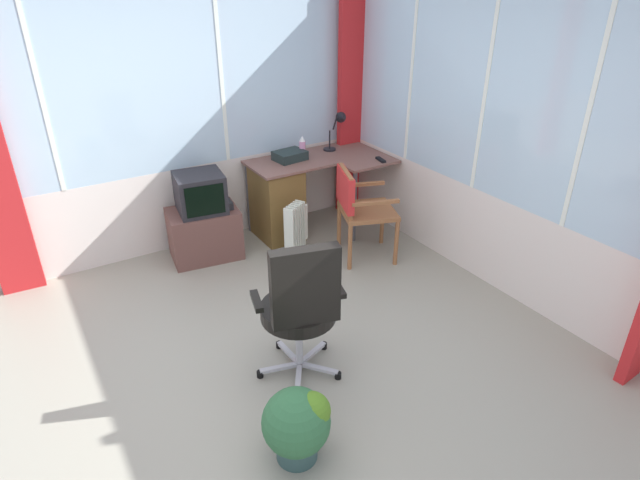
# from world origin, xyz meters

# --- Properties ---
(ground) EXTENTS (5.51, 5.45, 0.06)m
(ground) POSITION_xyz_m (0.00, 0.00, -0.03)
(ground) COLOR gray
(north_window_panel) EXTENTS (4.51, 0.07, 2.52)m
(north_window_panel) POSITION_xyz_m (-0.00, 2.25, 1.26)
(north_window_panel) COLOR silver
(north_window_panel) RESTS_ON ground
(east_window_panel) EXTENTS (0.07, 4.45, 2.52)m
(east_window_panel) POSITION_xyz_m (2.28, 0.00, 1.26)
(east_window_panel) COLOR silver
(east_window_panel) RESTS_ON ground
(curtain_corner) EXTENTS (0.33, 0.07, 2.42)m
(curtain_corner) POSITION_xyz_m (2.15, 2.12, 1.21)
(curtain_corner) COLOR red
(curtain_corner) RESTS_ON ground
(desk) EXTENTS (1.36, 0.84, 0.77)m
(desk) POSITION_xyz_m (1.17, 1.91, 0.42)
(desk) COLOR brown
(desk) RESTS_ON ground
(desk_lamp) EXTENTS (0.24, 0.20, 0.41)m
(desk_lamp) POSITION_xyz_m (1.88, 1.97, 1.04)
(desk_lamp) COLOR black
(desk_lamp) RESTS_ON desk
(tv_remote) EXTENTS (0.07, 0.16, 0.02)m
(tv_remote) POSITION_xyz_m (2.06, 1.47, 0.78)
(tv_remote) COLOR black
(tv_remote) RESTS_ON desk
(spray_bottle) EXTENTS (0.06, 0.06, 0.22)m
(spray_bottle) POSITION_xyz_m (1.46, 1.99, 0.87)
(spray_bottle) COLOR pink
(spray_bottle) RESTS_ON desk
(paper_tray) EXTENTS (0.32, 0.26, 0.09)m
(paper_tray) POSITION_xyz_m (1.30, 1.97, 0.81)
(paper_tray) COLOR #1F2C2B
(paper_tray) RESTS_ON desk
(wooden_armchair) EXTENTS (0.62, 0.62, 0.88)m
(wooden_armchair) POSITION_xyz_m (1.52, 1.13, 0.57)
(wooden_armchair) COLOR #915A35
(wooden_armchair) RESTS_ON ground
(office_chair) EXTENTS (0.63, 0.58, 1.05)m
(office_chair) POSITION_xyz_m (0.26, -0.06, 0.60)
(office_chair) COLOR #B7B7BF
(office_chair) RESTS_ON ground
(tv_on_stand) EXTENTS (0.70, 0.53, 0.84)m
(tv_on_stand) POSITION_xyz_m (0.32, 1.89, 0.37)
(tv_on_stand) COLOR brown
(tv_on_stand) RESTS_ON ground
(space_heater) EXTENTS (0.33, 0.28, 0.54)m
(space_heater) POSITION_xyz_m (1.06, 1.44, 0.28)
(space_heater) COLOR silver
(space_heater) RESTS_ON ground
(potted_plant) EXTENTS (0.39, 0.39, 0.46)m
(potted_plant) POSITION_xyz_m (-0.09, -0.61, 0.26)
(potted_plant) COLOR #31504E
(potted_plant) RESTS_ON ground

